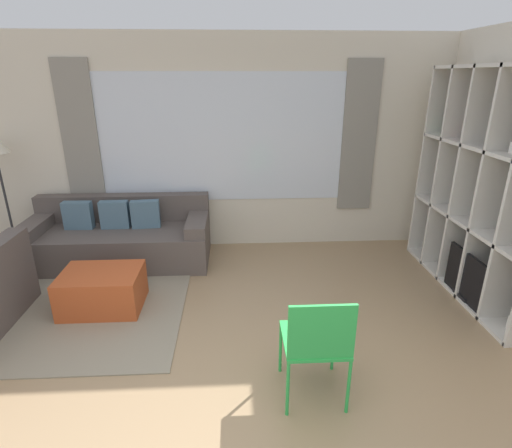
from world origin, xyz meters
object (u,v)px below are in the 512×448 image
(folding_chair, at_px, (317,340))
(ottoman, at_px, (103,290))
(couch_main, at_px, (120,239))
(shelving_unit, at_px, (488,189))

(folding_chair, bearing_deg, ottoman, -35.18)
(folding_chair, bearing_deg, couch_main, -50.88)
(couch_main, relative_size, ottoman, 2.84)
(couch_main, bearing_deg, shelving_unit, -13.09)
(ottoman, bearing_deg, couch_main, 95.32)
(shelving_unit, bearing_deg, folding_chair, -143.22)
(couch_main, distance_m, folding_chair, 3.14)
(shelving_unit, bearing_deg, couch_main, 166.91)
(shelving_unit, distance_m, ottoman, 4.00)
(shelving_unit, height_order, couch_main, shelving_unit)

